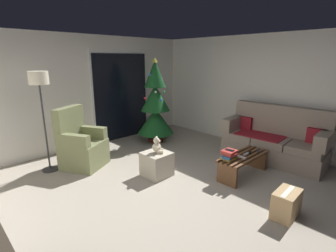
{
  "coord_description": "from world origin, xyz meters",
  "views": [
    {
      "loc": [
        -2.55,
        -2.37,
        1.99
      ],
      "look_at": [
        0.4,
        0.7,
        0.85
      ],
      "focal_mm": 27.14,
      "sensor_mm": 36.0,
      "label": 1
    }
  ],
  "objects_px": {
    "armchair": "(81,146)",
    "floor_lamp": "(40,88)",
    "remote_white": "(242,157)",
    "remote_silver": "(247,154)",
    "couch": "(274,141)",
    "teddy_bear_cream": "(157,146)",
    "book_stack": "(229,155)",
    "ottoman": "(157,164)",
    "cell_phone": "(230,150)",
    "coffee_table": "(243,162)",
    "christmas_tree": "(155,106)",
    "remote_black": "(250,152)",
    "remote_graphite": "(259,151)",
    "cardboard_box_taped_mid_floor": "(286,204)"
  },
  "relations": [
    {
      "from": "remote_silver",
      "to": "cardboard_box_taped_mid_floor",
      "type": "bearing_deg",
      "value": 145.03
    },
    {
      "from": "coffee_table",
      "to": "remote_white",
      "type": "height_order",
      "value": "remote_white"
    },
    {
      "from": "remote_silver",
      "to": "cardboard_box_taped_mid_floor",
      "type": "relative_size",
      "value": 0.36
    },
    {
      "from": "teddy_bear_cream",
      "to": "cardboard_box_taped_mid_floor",
      "type": "bearing_deg",
      "value": -78.92
    },
    {
      "from": "cell_phone",
      "to": "ottoman",
      "type": "xyz_separation_m",
      "value": [
        -0.74,
        0.98,
        -0.33
      ]
    },
    {
      "from": "remote_silver",
      "to": "floor_lamp",
      "type": "bearing_deg",
      "value": 44.17
    },
    {
      "from": "couch",
      "to": "teddy_bear_cream",
      "type": "height_order",
      "value": "couch"
    },
    {
      "from": "remote_graphite",
      "to": "floor_lamp",
      "type": "distance_m",
      "value": 3.95
    },
    {
      "from": "couch",
      "to": "remote_white",
      "type": "xyz_separation_m",
      "value": [
        -1.24,
        -0.0,
        -0.01
      ]
    },
    {
      "from": "armchair",
      "to": "ottoman",
      "type": "height_order",
      "value": "armchair"
    },
    {
      "from": "christmas_tree",
      "to": "armchair",
      "type": "height_order",
      "value": "christmas_tree"
    },
    {
      "from": "cardboard_box_taped_mid_floor",
      "to": "christmas_tree",
      "type": "bearing_deg",
      "value": 76.72
    },
    {
      "from": "ottoman",
      "to": "remote_black",
      "type": "bearing_deg",
      "value": -40.32
    },
    {
      "from": "book_stack",
      "to": "floor_lamp",
      "type": "bearing_deg",
      "value": 128.78
    },
    {
      "from": "couch",
      "to": "ottoman",
      "type": "xyz_separation_m",
      "value": [
        -2.18,
        1.08,
        -0.19
      ]
    },
    {
      "from": "teddy_bear_cream",
      "to": "remote_black",
      "type": "bearing_deg",
      "value": -40.3
    },
    {
      "from": "couch",
      "to": "floor_lamp",
      "type": "xyz_separation_m",
      "value": [
        -3.45,
        2.6,
        1.11
      ]
    },
    {
      "from": "cardboard_box_taped_mid_floor",
      "to": "remote_black",
      "type": "bearing_deg",
      "value": 49.67
    },
    {
      "from": "remote_white",
      "to": "book_stack",
      "type": "distance_m",
      "value": 0.25
    },
    {
      "from": "cell_phone",
      "to": "armchair",
      "type": "distance_m",
      "value": 2.71
    },
    {
      "from": "cell_phone",
      "to": "teddy_bear_cream",
      "type": "height_order",
      "value": "teddy_bear_cream"
    },
    {
      "from": "coffee_table",
      "to": "cell_phone",
      "type": "bearing_deg",
      "value": 168.27
    },
    {
      "from": "remote_silver",
      "to": "remote_black",
      "type": "distance_m",
      "value": 0.12
    },
    {
      "from": "couch",
      "to": "remote_white",
      "type": "bearing_deg",
      "value": -179.9
    },
    {
      "from": "book_stack",
      "to": "ottoman",
      "type": "relative_size",
      "value": 0.64
    },
    {
      "from": "book_stack",
      "to": "teddy_bear_cream",
      "type": "bearing_deg",
      "value": 126.57
    },
    {
      "from": "armchair",
      "to": "floor_lamp",
      "type": "bearing_deg",
      "value": 156.03
    },
    {
      "from": "book_stack",
      "to": "christmas_tree",
      "type": "height_order",
      "value": "christmas_tree"
    },
    {
      "from": "couch",
      "to": "remote_silver",
      "type": "bearing_deg",
      "value": 179.07
    },
    {
      "from": "couch",
      "to": "remote_graphite",
      "type": "height_order",
      "value": "couch"
    },
    {
      "from": "remote_graphite",
      "to": "ottoman",
      "type": "relative_size",
      "value": 0.35
    },
    {
      "from": "remote_white",
      "to": "armchair",
      "type": "bearing_deg",
      "value": -56.82
    },
    {
      "from": "remote_graphite",
      "to": "cell_phone",
      "type": "relative_size",
      "value": 1.08
    },
    {
      "from": "remote_graphite",
      "to": "teddy_bear_cream",
      "type": "xyz_separation_m",
      "value": [
        -1.42,
        1.13,
        0.15
      ]
    },
    {
      "from": "remote_silver",
      "to": "remote_graphite",
      "type": "height_order",
      "value": "same"
    },
    {
      "from": "remote_white",
      "to": "remote_graphite",
      "type": "xyz_separation_m",
      "value": [
        0.49,
        -0.05,
        0.0
      ]
    },
    {
      "from": "cell_phone",
      "to": "floor_lamp",
      "type": "xyz_separation_m",
      "value": [
        -2.01,
        2.49,
        0.97
      ]
    },
    {
      "from": "couch",
      "to": "remote_white",
      "type": "distance_m",
      "value": 1.24
    },
    {
      "from": "christmas_tree",
      "to": "teddy_bear_cream",
      "type": "xyz_separation_m",
      "value": [
        -1.22,
        -1.44,
        -0.35
      ]
    },
    {
      "from": "coffee_table",
      "to": "cell_phone",
      "type": "xyz_separation_m",
      "value": [
        -0.34,
        0.07,
        0.29
      ]
    },
    {
      "from": "remote_silver",
      "to": "cell_phone",
      "type": "distance_m",
      "value": 0.43
    },
    {
      "from": "remote_graphite",
      "to": "cardboard_box_taped_mid_floor",
      "type": "xyz_separation_m",
      "value": [
        -1.02,
        -0.92,
        -0.21
      ]
    },
    {
      "from": "book_stack",
      "to": "cell_phone",
      "type": "relative_size",
      "value": 1.95
    },
    {
      "from": "book_stack",
      "to": "teddy_bear_cream",
      "type": "relative_size",
      "value": 0.99
    },
    {
      "from": "remote_graphite",
      "to": "teddy_bear_cream",
      "type": "height_order",
      "value": "teddy_bear_cream"
    },
    {
      "from": "couch",
      "to": "teddy_bear_cream",
      "type": "relative_size",
      "value": 6.94
    },
    {
      "from": "ottoman",
      "to": "cell_phone",
      "type": "bearing_deg",
      "value": -52.99
    },
    {
      "from": "book_stack",
      "to": "ottoman",
      "type": "xyz_separation_m",
      "value": [
        -0.72,
        0.97,
        -0.25
      ]
    },
    {
      "from": "remote_silver",
      "to": "floor_lamp",
      "type": "distance_m",
      "value": 3.7
    },
    {
      "from": "coffee_table",
      "to": "book_stack",
      "type": "relative_size",
      "value": 3.91
    }
  ]
}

